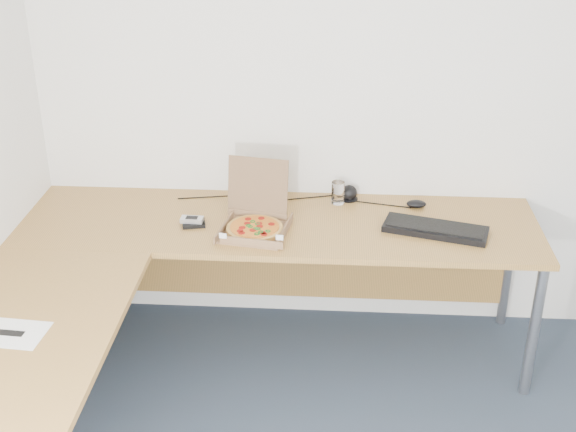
# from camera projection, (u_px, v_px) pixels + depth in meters

# --- Properties ---
(room_shell) EXTENTS (3.50, 3.50, 2.50)m
(room_shell) POSITION_uv_depth(u_px,v_px,m) (416.00, 283.00, 2.17)
(room_shell) COLOR white
(room_shell) RESTS_ON ground
(desk) EXTENTS (2.50, 2.20, 0.73)m
(desk) POSITION_uv_depth(u_px,v_px,m) (198.00, 269.00, 3.33)
(desk) COLOR #AB7939
(desk) RESTS_ON ground
(pizza_box) EXTENTS (0.30, 0.35, 0.30)m
(pizza_box) POSITION_uv_depth(u_px,v_px,m) (255.00, 224.00, 3.58)
(pizza_box) COLOR olive
(pizza_box) RESTS_ON desk
(drinking_glass) EXTENTS (0.07, 0.07, 0.12)m
(drinking_glass) POSITION_uv_depth(u_px,v_px,m) (338.00, 193.00, 3.85)
(drinking_glass) COLOR white
(drinking_glass) RESTS_ON desk
(keyboard) EXTENTS (0.51, 0.29, 0.03)m
(keyboard) POSITION_uv_depth(u_px,v_px,m) (435.00, 229.00, 3.58)
(keyboard) COLOR black
(keyboard) RESTS_ON desk
(mouse) EXTENTS (0.11, 0.08, 0.04)m
(mouse) POSITION_uv_depth(u_px,v_px,m) (416.00, 204.00, 3.82)
(mouse) COLOR black
(mouse) RESTS_ON desk
(wallet) EXTENTS (0.12, 0.11, 0.02)m
(wallet) POSITION_uv_depth(u_px,v_px,m) (194.00, 223.00, 3.65)
(wallet) COLOR black
(wallet) RESTS_ON desk
(phone) EXTENTS (0.11, 0.06, 0.02)m
(phone) POSITION_uv_depth(u_px,v_px,m) (192.00, 220.00, 3.64)
(phone) COLOR #B2B5BA
(phone) RESTS_ON wallet
(paper_sheet) EXTENTS (0.28, 0.21, 0.00)m
(paper_sheet) POSITION_uv_depth(u_px,v_px,m) (10.00, 333.00, 2.84)
(paper_sheet) COLOR white
(paper_sheet) RESTS_ON desk
(dome_speaker) EXTENTS (0.10, 0.10, 0.08)m
(dome_speaker) POSITION_uv_depth(u_px,v_px,m) (349.00, 192.00, 3.90)
(dome_speaker) COLOR black
(dome_speaker) RESTS_ON desk
(cable_bundle) EXTENTS (0.58, 0.12, 0.01)m
(cable_bundle) POSITION_uv_depth(u_px,v_px,m) (289.00, 199.00, 3.90)
(cable_bundle) COLOR black
(cable_bundle) RESTS_ON desk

